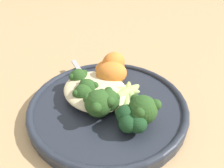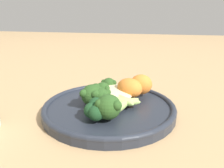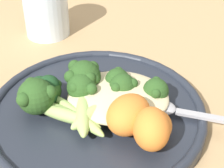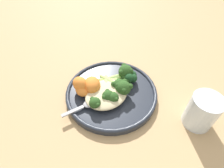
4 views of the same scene
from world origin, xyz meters
name	(u,v)px [view 2 (image 2 of 4)]	position (x,y,z in m)	size (l,w,h in m)	color
ground_plane	(115,118)	(0.00, 0.00, 0.00)	(4.00, 4.00, 0.00)	tan
plate	(109,108)	(-0.02, -0.02, 0.01)	(0.27, 0.27, 0.02)	#232833
quinoa_mound	(108,93)	(-0.05, -0.03, 0.03)	(0.12, 0.11, 0.02)	beige
broccoli_stalk_0	(113,89)	(-0.07, -0.02, 0.03)	(0.11, 0.09, 0.03)	#9EBC66
broccoli_stalk_1	(108,93)	(-0.04, -0.02, 0.04)	(0.08, 0.10, 0.03)	#9EBC66
broccoli_stalk_2	(103,94)	(-0.03, -0.03, 0.04)	(0.06, 0.11, 0.03)	#9EBC66
broccoli_stalk_3	(107,98)	(-0.01, -0.02, 0.04)	(0.04, 0.09, 0.04)	#9EBC66
broccoli_stalk_4	(98,97)	(0.00, -0.03, 0.04)	(0.05, 0.12, 0.04)	#9EBC66
broccoli_stalk_5	(107,106)	(0.02, -0.01, 0.03)	(0.09, 0.08, 0.03)	#9EBC66
broccoli_stalk_6	(109,108)	(0.04, 0.00, 0.04)	(0.10, 0.06, 0.03)	#9EBC66
broccoli_stalk_7	(111,106)	(0.04, 0.00, 0.04)	(0.10, 0.05, 0.04)	#9EBC66
sweet_potato_chunk_0	(130,88)	(-0.06, 0.02, 0.04)	(0.06, 0.05, 0.04)	orange
sweet_potato_chunk_1	(135,87)	(-0.09, 0.03, 0.04)	(0.05, 0.04, 0.03)	orange
sweet_potato_chunk_2	(141,84)	(-0.09, 0.04, 0.04)	(0.05, 0.04, 0.05)	orange
kale_tuft	(98,109)	(0.05, -0.02, 0.04)	(0.05, 0.05, 0.03)	#193D1E
spoon	(117,88)	(-0.10, -0.02, 0.03)	(0.10, 0.04, 0.01)	#A3A3A8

